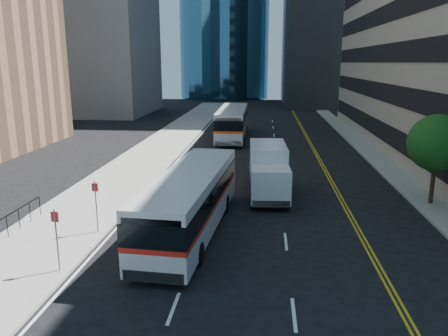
# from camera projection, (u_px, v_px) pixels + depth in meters

# --- Properties ---
(ground) EXTENTS (160.00, 160.00, 0.00)m
(ground) POSITION_uv_depth(u_px,v_px,m) (276.00, 260.00, 18.16)
(ground) COLOR black
(ground) RESTS_ON ground
(sidewalk_west) EXTENTS (5.00, 90.00, 0.15)m
(sidewalk_west) POSITION_uv_depth(u_px,v_px,m) (164.00, 144.00, 43.28)
(sidewalk_west) COLOR gray
(sidewalk_west) RESTS_ON ground
(sidewalk_east) EXTENTS (2.00, 90.00, 0.15)m
(sidewalk_east) POSITION_uv_depth(u_px,v_px,m) (365.00, 148.00, 41.52)
(sidewalk_east) COLOR gray
(sidewalk_east) RESTS_ON ground
(street_tree) EXTENTS (3.20, 3.20, 5.10)m
(street_tree) POSITION_uv_depth(u_px,v_px,m) (437.00, 143.00, 24.23)
(street_tree) COLOR #332114
(street_tree) RESTS_ON sidewalk_east
(bus_front) EXTENTS (3.41, 11.72, 2.98)m
(bus_front) POSITION_uv_depth(u_px,v_px,m) (191.00, 200.00, 20.86)
(bus_front) COLOR silver
(bus_front) RESTS_ON ground
(bus_rear) EXTENTS (2.87, 12.65, 3.26)m
(bus_rear) POSITION_uv_depth(u_px,v_px,m) (233.00, 122.00, 46.71)
(bus_rear) COLOR silver
(bus_rear) RESTS_ON ground
(box_truck) EXTENTS (2.48, 6.47, 3.05)m
(box_truck) POSITION_uv_depth(u_px,v_px,m) (268.00, 170.00, 26.65)
(box_truck) COLOR silver
(box_truck) RESTS_ON ground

